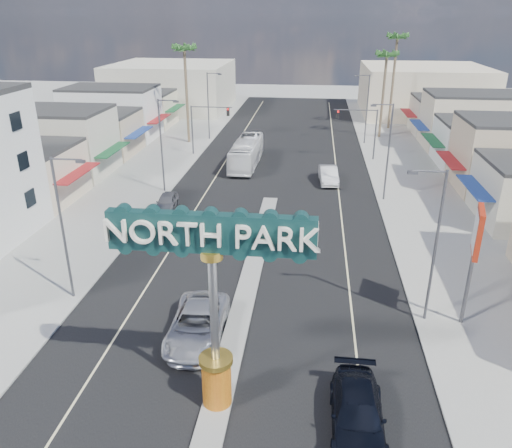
% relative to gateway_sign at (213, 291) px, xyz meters
% --- Properties ---
extents(ground, '(160.00, 160.00, 0.00)m').
position_rel_gateway_sign_xyz_m(ground, '(0.00, 28.02, -5.93)').
color(ground, gray).
rests_on(ground, ground).
extents(road, '(20.00, 120.00, 0.01)m').
position_rel_gateway_sign_xyz_m(road, '(0.00, 28.02, -5.92)').
color(road, black).
rests_on(road, ground).
extents(median_island, '(1.30, 30.00, 0.16)m').
position_rel_gateway_sign_xyz_m(median_island, '(0.00, 12.02, -5.85)').
color(median_island, gray).
rests_on(median_island, ground).
extents(sidewalk_left, '(8.00, 120.00, 0.12)m').
position_rel_gateway_sign_xyz_m(sidewalk_left, '(-14.00, 28.02, -5.87)').
color(sidewalk_left, gray).
rests_on(sidewalk_left, ground).
extents(sidewalk_right, '(8.00, 120.00, 0.12)m').
position_rel_gateway_sign_xyz_m(sidewalk_right, '(14.00, 28.02, -5.87)').
color(sidewalk_right, gray).
rests_on(sidewalk_right, ground).
extents(storefront_row_left, '(12.00, 42.00, 6.00)m').
position_rel_gateway_sign_xyz_m(storefront_row_left, '(-24.00, 41.02, -2.93)').
color(storefront_row_left, beige).
rests_on(storefront_row_left, ground).
extents(storefront_row_right, '(12.00, 42.00, 6.00)m').
position_rel_gateway_sign_xyz_m(storefront_row_right, '(24.00, 41.02, -2.93)').
color(storefront_row_right, '#B7B29E').
rests_on(storefront_row_right, ground).
extents(backdrop_far_left, '(20.00, 20.00, 8.00)m').
position_rel_gateway_sign_xyz_m(backdrop_far_left, '(-22.00, 73.02, -1.93)').
color(backdrop_far_left, '#B7B29E').
rests_on(backdrop_far_left, ground).
extents(backdrop_far_right, '(20.00, 20.00, 8.00)m').
position_rel_gateway_sign_xyz_m(backdrop_far_right, '(22.00, 73.02, -1.93)').
color(backdrop_far_right, beige).
rests_on(backdrop_far_right, ground).
extents(gateway_sign, '(8.20, 1.50, 9.15)m').
position_rel_gateway_sign_xyz_m(gateway_sign, '(0.00, 0.00, 0.00)').
color(gateway_sign, '#BA440E').
rests_on(gateway_sign, median_island).
extents(traffic_signal_left, '(5.09, 0.45, 6.00)m').
position_rel_gateway_sign_xyz_m(traffic_signal_left, '(-9.18, 42.02, -1.65)').
color(traffic_signal_left, '#47474C').
rests_on(traffic_signal_left, ground).
extents(traffic_signal_right, '(5.09, 0.45, 6.00)m').
position_rel_gateway_sign_xyz_m(traffic_signal_right, '(9.18, 42.02, -1.65)').
color(traffic_signal_right, '#47474C').
rests_on(traffic_signal_right, ground).
extents(streetlight_l_near, '(2.03, 0.22, 9.00)m').
position_rel_gateway_sign_xyz_m(streetlight_l_near, '(-10.43, 8.02, -0.86)').
color(streetlight_l_near, '#47474C').
rests_on(streetlight_l_near, ground).
extents(streetlight_l_mid, '(2.03, 0.22, 9.00)m').
position_rel_gateway_sign_xyz_m(streetlight_l_mid, '(-10.43, 28.02, -0.86)').
color(streetlight_l_mid, '#47474C').
rests_on(streetlight_l_mid, ground).
extents(streetlight_l_far, '(2.03, 0.22, 9.00)m').
position_rel_gateway_sign_xyz_m(streetlight_l_far, '(-10.43, 50.02, -0.86)').
color(streetlight_l_far, '#47474C').
rests_on(streetlight_l_far, ground).
extents(streetlight_r_near, '(2.03, 0.22, 9.00)m').
position_rel_gateway_sign_xyz_m(streetlight_r_near, '(10.43, 8.02, -0.86)').
color(streetlight_r_near, '#47474C').
rests_on(streetlight_r_near, ground).
extents(streetlight_r_mid, '(2.03, 0.22, 9.00)m').
position_rel_gateway_sign_xyz_m(streetlight_r_mid, '(10.43, 28.02, -0.86)').
color(streetlight_r_mid, '#47474C').
rests_on(streetlight_r_mid, ground).
extents(streetlight_r_far, '(2.03, 0.22, 9.00)m').
position_rel_gateway_sign_xyz_m(streetlight_r_far, '(10.43, 50.02, -0.86)').
color(streetlight_r_far, '#47474C').
rests_on(streetlight_r_far, ground).
extents(palm_left_far, '(2.60, 2.60, 13.10)m').
position_rel_gateway_sign_xyz_m(palm_left_far, '(-13.00, 48.02, 5.57)').
color(palm_left_far, brown).
rests_on(palm_left_far, ground).
extents(palm_right_mid, '(2.60, 2.60, 12.10)m').
position_rel_gateway_sign_xyz_m(palm_right_mid, '(13.00, 54.02, 4.67)').
color(palm_right_mid, brown).
rests_on(palm_right_mid, ground).
extents(palm_right_far, '(2.60, 2.60, 14.10)m').
position_rel_gateway_sign_xyz_m(palm_right_far, '(15.00, 60.02, 6.46)').
color(palm_right_far, brown).
rests_on(palm_right_far, ground).
extents(suv_left, '(3.10, 6.33, 1.73)m').
position_rel_gateway_sign_xyz_m(suv_left, '(-2.00, 4.85, -5.06)').
color(suv_left, silver).
rests_on(suv_left, ground).
extents(suv_right, '(2.30, 5.57, 1.61)m').
position_rel_gateway_sign_xyz_m(suv_right, '(6.14, -0.69, -5.12)').
color(suv_right, black).
rests_on(suv_right, ground).
extents(car_parked_left, '(1.98, 4.29, 1.42)m').
position_rel_gateway_sign_xyz_m(car_parked_left, '(-9.00, 23.32, -5.22)').
color(car_parked_left, slate).
rests_on(car_parked_left, ground).
extents(car_parked_right, '(2.14, 5.15, 1.66)m').
position_rel_gateway_sign_xyz_m(car_parked_right, '(5.50, 32.80, -5.10)').
color(car_parked_right, silver).
rests_on(car_parked_right, ground).
extents(city_bus, '(2.78, 10.96, 3.04)m').
position_rel_gateway_sign_xyz_m(city_bus, '(-3.78, 38.01, -4.41)').
color(city_bus, white).
rests_on(city_bus, ground).
extents(bank_pylon_sign, '(0.75, 2.16, 6.89)m').
position_rel_gateway_sign_xyz_m(bank_pylon_sign, '(12.59, 7.90, -0.59)').
color(bank_pylon_sign, '#47474C').
rests_on(bank_pylon_sign, sidewalk_right).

